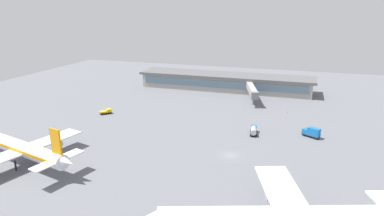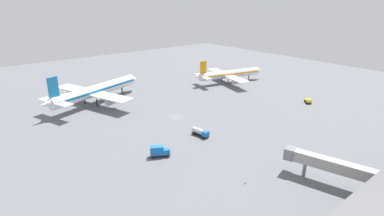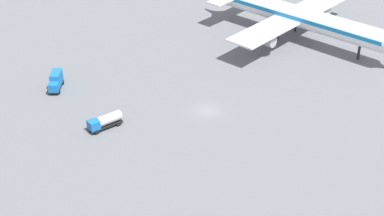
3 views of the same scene
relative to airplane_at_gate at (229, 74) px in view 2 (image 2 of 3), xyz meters
The scene contains 8 objects.
ground 56.83m from the airplane_at_gate, 156.55° to the right, with size 288.00×288.00×0.00m, color slate.
airplane_at_gate is the anchor object (origin of this frame).
airplane_taxiing 70.44m from the airplane_at_gate, behind, with size 50.39×41.41×15.81m.
fuel_truck 69.66m from the airplane_at_gate, 143.47° to the right, with size 2.91×6.50×2.50m.
pushback_tractor 45.86m from the airplane_at_gate, 86.92° to the right, with size 4.44×4.47×1.90m.
catering_truck 86.50m from the airplane_at_gate, 149.05° to the right, with size 5.81×4.42×3.30m.
jet_bridge 95.56m from the airplane_at_gate, 121.01° to the right, with size 8.86×22.92×6.74m.
safety_cone_near_gate 95.43m from the airplane_at_gate, 133.27° to the right, with size 0.44×0.44×0.60m, color #EA590C.
Camera 2 is at (-64.14, -88.25, 43.36)m, focal length 28.45 mm.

